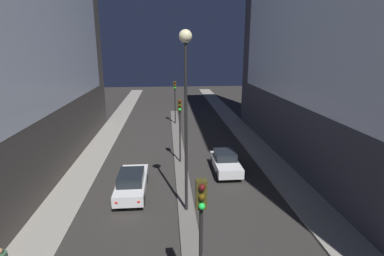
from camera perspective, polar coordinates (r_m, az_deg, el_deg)
The scene contains 7 objects.
median_strip at distance 24.79m, azimuth -2.37°, elevation -5.57°, with size 0.92×36.83×0.12m.
traffic_light_near at distance 9.44m, azimuth 1.75°, elevation -17.33°, with size 0.32×0.42×4.96m.
traffic_light_mid at distance 22.59m, azimuth -2.34°, elevation 2.14°, with size 0.32×0.42×4.96m.
traffic_light_far at distance 34.72m, azimuth -3.27°, elevation 6.69°, with size 0.32×0.42×4.96m.
street_lamp at distance 14.93m, azimuth -1.20°, elevation 8.54°, with size 0.64×0.64×9.52m.
car_left_lane at distance 19.09m, azimuth -11.38°, elevation -10.13°, with size 1.72×4.77×1.51m.
car_right_lane at distance 22.00m, azimuth 6.41°, elevation -6.47°, with size 1.71×4.07×1.49m.
Camera 1 is at (-0.95, -3.76, 8.80)m, focal length 28.00 mm.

